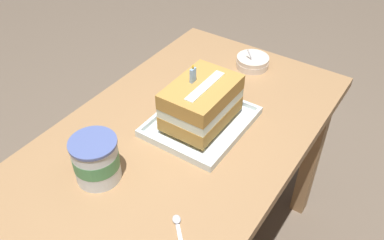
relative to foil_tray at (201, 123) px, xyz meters
The scene contains 6 objects.
dining_table 0.13m from the foil_tray, 150.97° to the left, with size 1.15×0.69×0.71m.
foil_tray is the anchor object (origin of this frame).
birthday_cake 0.08m from the foil_tray, 90.00° to the left, with size 0.23×0.16×0.18m.
bowl_stack 0.39m from the foil_tray, ahead, with size 0.12×0.12×0.08m.
ice_cream_tub 0.36m from the foil_tray, 161.60° to the left, with size 0.13×0.13×0.13m.
serving_spoon_near_tray 0.39m from the foil_tray, 154.93° to the right, with size 0.11×0.11×0.01m.
Camera 1 is at (-0.76, -0.55, 1.54)m, focal length 38.25 mm.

